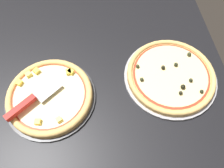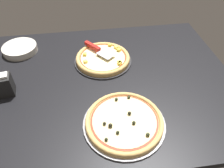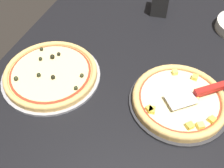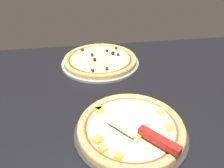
{
  "view_description": "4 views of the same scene",
  "coord_description": "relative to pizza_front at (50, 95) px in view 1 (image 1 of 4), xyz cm",
  "views": [
    {
      "loc": [
        35.7,
        2.89,
        75.52
      ],
      "look_at": [
        -5.11,
        7.33,
        3.0
      ],
      "focal_mm": 35.0,
      "sensor_mm": 36.0,
      "label": 1
    },
    {
      "loc": [
        6.75,
        88.78,
        80.56
      ],
      "look_at": [
        -5.11,
        7.33,
        3.0
      ],
      "focal_mm": 35.0,
      "sensor_mm": 36.0,
      "label": 2
    },
    {
      "loc": [
        -62.62,
        -14.06,
        72.96
      ],
      "look_at": [
        -5.11,
        7.33,
        3.0
      ],
      "focal_mm": 42.0,
      "sensor_mm": 36.0,
      "label": 3
    },
    {
      "loc": [
        -15.95,
        -63.01,
        48.54
      ],
      "look_at": [
        -5.11,
        7.33,
        3.0
      ],
      "focal_mm": 35.0,
      "sensor_mm": 36.0,
      "label": 4
    }
  ],
  "objects": [
    {
      "name": "ground_plane",
      "position": [
        3.08,
        16.41,
        -4.26
      ],
      "size": [
        147.25,
        109.96,
        3.6
      ],
      "primitive_type": "cube",
      "color": "black"
    },
    {
      "name": "serving_spatula",
      "position": [
        3.74,
        -7.07,
        3.01
      ],
      "size": [
        17.44,
        19.72,
        2.0
      ],
      "color": "#B7B7BC",
      "rests_on": "pizza_front"
    },
    {
      "name": "pizza_back",
      "position": [
        -4.08,
        47.47,
        -0.2
      ],
      "size": [
        34.77,
        34.77,
        3.74
      ],
      "color": "#DBAD60",
      "rests_on": "pizza_pan_back"
    },
    {
      "name": "pizza_pan_back",
      "position": [
        -4.08,
        47.46,
        -1.96
      ],
      "size": [
        36.99,
        36.99,
        1.0
      ],
      "primitive_type": "cylinder",
      "color": "#939399",
      "rests_on": "ground_plane"
    },
    {
      "name": "pizza_pan_front",
      "position": [
        0.03,
        0.02,
        -1.96
      ],
      "size": [
        34.21,
        34.21,
        1.0
      ],
      "primitive_type": "cylinder",
      "color": "#2D2D30",
      "rests_on": "ground_plane"
    },
    {
      "name": "pizza_front",
      "position": [
        0.0,
        0.0,
        0.0
      ],
      "size": [
        32.16,
        32.16,
        3.68
      ],
      "color": "#DBAD60",
      "rests_on": "pizza_pan_front"
    }
  ]
}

